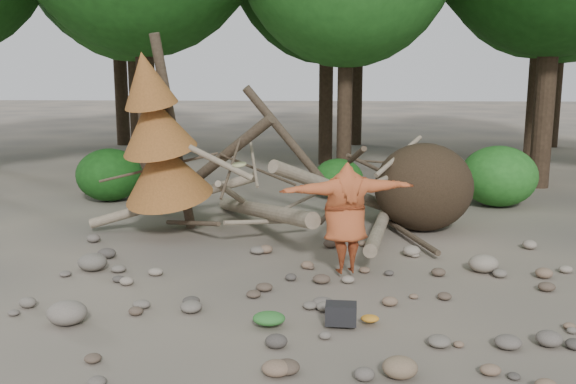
{
  "coord_description": "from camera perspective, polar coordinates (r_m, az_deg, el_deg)",
  "views": [
    {
      "loc": [
        0.23,
        -9.92,
        3.64
      ],
      "look_at": [
        -0.31,
        1.5,
        1.4
      ],
      "focal_mm": 40.0,
      "sensor_mm": 36.0,
      "label": 1
    }
  ],
  "objects": [
    {
      "name": "boulder_mid_left",
      "position": [
        12.21,
        -16.99,
        -5.98
      ],
      "size": [
        0.53,
        0.48,
        0.32
      ],
      "primitive_type": "ellipsoid",
      "color": "#645E54",
      "rests_on": "ground"
    },
    {
      "name": "cloth_orange",
      "position": [
        9.44,
        7.28,
        -11.37
      ],
      "size": [
        0.26,
        0.22,
        0.1
      ],
      "primitive_type": "ellipsoid",
      "color": "#C27C21",
      "rests_on": "ground"
    },
    {
      "name": "backpack",
      "position": [
        9.28,
        4.72,
        -11.06
      ],
      "size": [
        0.46,
        0.32,
        0.29
      ],
      "primitive_type": "cube",
      "rotation": [
        0.0,
        0.0,
        -0.06
      ],
      "color": "black",
      "rests_on": "ground"
    },
    {
      "name": "bush_left",
      "position": [
        18.29,
        -15.59,
        1.49
      ],
      "size": [
        1.8,
        1.8,
        1.44
      ],
      "primitive_type": "ellipsoid",
      "color": "#174B14",
      "rests_on": "ground"
    },
    {
      "name": "dead_conifer",
      "position": [
        13.79,
        -11.39,
        4.51
      ],
      "size": [
        2.06,
        2.16,
        4.35
      ],
      "color": "#4C3F30",
      "rests_on": "ground"
    },
    {
      "name": "deadfall_pile",
      "position": [
        14.52,
        9.74,
        0.25
      ],
      "size": [
        8.55,
        5.24,
        3.3
      ],
      "color": "#332619",
      "rests_on": "ground"
    },
    {
      "name": "frisbee_thrower",
      "position": [
        11.19,
        5.14,
        -2.29
      ],
      "size": [
        3.28,
        1.29,
        1.96
      ],
      "color": "#AB4B26",
      "rests_on": "ground"
    },
    {
      "name": "boulder_front_right",
      "position": [
        8.01,
        9.93,
        -15.11
      ],
      "size": [
        0.43,
        0.38,
        0.26
      ],
      "primitive_type": "ellipsoid",
      "color": "#7E684F",
      "rests_on": "ground"
    },
    {
      "name": "boulder_front_left",
      "position": [
        9.87,
        -19.04,
        -10.11
      ],
      "size": [
        0.57,
        0.51,
        0.34
      ],
      "primitive_type": "ellipsoid",
      "color": "slate",
      "rests_on": "ground"
    },
    {
      "name": "boulder_mid_right",
      "position": [
        12.12,
        17.0,
        -6.09
      ],
      "size": [
        0.53,
        0.48,
        0.32
      ],
      "primitive_type": "ellipsoid",
      "color": "gray",
      "rests_on": "ground"
    },
    {
      "name": "bush_mid",
      "position": [
        17.99,
        4.49,
        1.2
      ],
      "size": [
        1.4,
        1.4,
        1.12
      ],
      "primitive_type": "ellipsoid",
      "color": "#1F601B",
      "rests_on": "ground"
    },
    {
      "name": "bush_right",
      "position": [
        17.8,
        18.22,
        1.35
      ],
      "size": [
        2.0,
        2.0,
        1.6
      ],
      "primitive_type": "ellipsoid",
      "color": "#287123",
      "rests_on": "ground"
    },
    {
      "name": "cloth_green",
      "position": [
        9.27,
        -1.7,
        -11.45
      ],
      "size": [
        0.47,
        0.39,
        0.17
      ],
      "primitive_type": "ellipsoid",
      "color": "#2C6B2A",
      "rests_on": "ground"
    },
    {
      "name": "ground",
      "position": [
        10.57,
        1.31,
        -9.06
      ],
      "size": [
        120.0,
        120.0,
        0.0
      ],
      "primitive_type": "plane",
      "color": "#514C44",
      "rests_on": "ground"
    }
  ]
}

